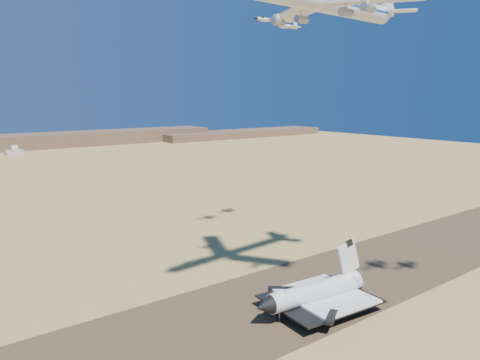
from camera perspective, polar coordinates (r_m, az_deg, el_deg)
ground at (r=148.61m, az=-0.90°, el=-16.50°), size 1200.00×1200.00×0.00m
runway at (r=148.60m, az=-0.90°, el=-16.49°), size 600.00×50.00×0.06m
ridgeline at (r=652.93m, az=-24.62°, el=4.06°), size 960.00×90.00×18.00m
shuttle at (r=152.56m, az=9.12°, el=-13.55°), size 42.91×28.48×21.09m
carrier_747 at (r=146.10m, az=10.01°, el=20.57°), size 72.34×55.81×18.00m
crew_a at (r=153.65m, az=12.98°, el=-15.48°), size 0.59×0.70×1.62m
crew_b at (r=156.70m, az=13.42°, el=-14.92°), size 0.63×0.97×1.87m
crew_c at (r=153.69m, az=13.29°, el=-15.42°), size 1.26×0.93×1.93m
chase_jet_d at (r=202.31m, az=3.29°, el=18.96°), size 13.95×7.36×3.47m
chase_jet_e at (r=217.98m, az=5.84°, el=18.17°), size 15.96×9.05×4.02m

